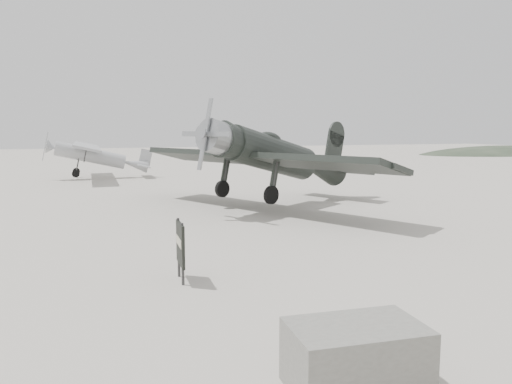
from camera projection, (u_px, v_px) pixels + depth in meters
ground at (273, 236)px, 16.52m from camera, size 160.00×160.00×0.00m
hill_northeast at (503, 154)px, 70.17m from camera, size 32.00×16.00×5.20m
lowwing_monoplane at (278, 157)px, 22.69m from camera, size 10.35×12.86×4.32m
highwing_monoplane at (95, 153)px, 35.51m from camera, size 7.25×10.14×2.90m
equipment_block at (356, 357)px, 6.79m from camera, size 1.90×1.26×0.91m
sign_board at (180, 245)px, 11.61m from camera, size 0.12×1.00×1.44m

